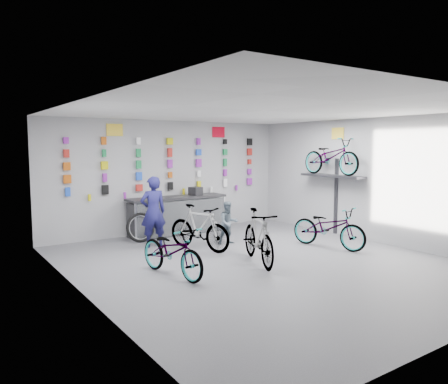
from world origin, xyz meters
TOP-DOWN VIEW (x-y plane):
  - floor at (0.00, 0.00)m, footprint 8.00×8.00m
  - ceiling at (0.00, 0.00)m, footprint 8.00×8.00m
  - wall_back at (0.00, 4.00)m, footprint 7.00×0.00m
  - wall_left at (-3.50, 0.00)m, footprint 0.00×8.00m
  - wall_right at (3.50, 0.00)m, footprint 0.00×8.00m
  - counter at (0.00, 3.54)m, footprint 2.70×0.66m
  - merch_wall at (-0.05, 3.93)m, footprint 5.57×0.08m
  - wall_bracket at (3.33, 1.20)m, footprint 0.39×1.90m
  - sign_left at (-1.50, 3.98)m, footprint 0.42×0.02m
  - sign_right at (1.60, 3.98)m, footprint 0.42×0.02m
  - sign_side at (3.48, 1.20)m, footprint 0.02×0.40m
  - bike_left at (-1.88, 0.25)m, footprint 0.86×1.79m
  - bike_center at (-0.09, 0.03)m, footprint 1.11×1.85m
  - bike_right at (2.09, 0.18)m, footprint 1.05×1.91m
  - bike_service at (-0.47, 1.66)m, footprint 0.99×1.76m
  - bike_wall at (3.25, 1.20)m, footprint 0.63×1.80m
  - clerk at (-1.17, 2.53)m, footprint 0.65×0.48m
  - customer at (0.43, 1.80)m, footprint 0.56×0.47m
  - spare_wheel at (-1.22, 3.17)m, footprint 0.73×0.21m
  - register at (0.57, 3.55)m, footprint 0.34×0.35m

SIDE VIEW (x-z plane):
  - floor at x=0.00m, z-range 0.00..0.00m
  - spare_wheel at x=-1.22m, z-range -0.01..0.72m
  - bike_left at x=-1.88m, z-range 0.00..0.90m
  - bike_right at x=2.09m, z-range 0.00..0.95m
  - counter at x=0.00m, z-range -0.01..0.99m
  - customer at x=0.43m, z-range 0.00..1.02m
  - bike_service at x=-0.47m, z-range 0.00..1.02m
  - bike_center at x=-0.09m, z-range 0.00..1.07m
  - clerk at x=-1.17m, z-range 0.00..1.64m
  - register at x=0.57m, z-range 1.00..1.22m
  - wall_bracket at x=3.33m, z-range 0.46..2.46m
  - wall_back at x=0.00m, z-range -2.00..5.00m
  - wall_left at x=-3.50m, z-range -2.50..5.50m
  - wall_right at x=3.50m, z-range -2.50..5.50m
  - merch_wall at x=-0.05m, z-range 1.00..2.55m
  - bike_wall at x=3.25m, z-range 1.58..2.53m
  - sign_side at x=3.48m, z-range 2.50..2.80m
  - sign_left at x=-1.50m, z-range 2.57..2.87m
  - sign_right at x=1.60m, z-range 2.57..2.87m
  - ceiling at x=0.00m, z-range 3.00..3.00m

